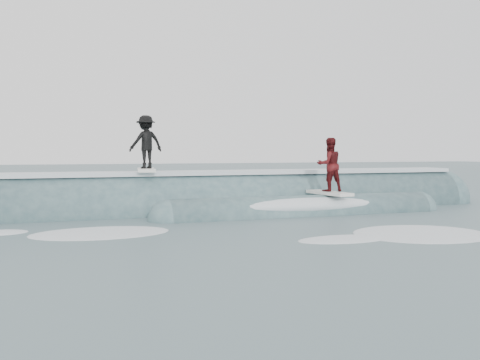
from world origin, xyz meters
name	(u,v)px	position (x,y,z in m)	size (l,w,h in m)	color
ground	(284,226)	(0.00, 0.00, 0.00)	(160.00, 160.00, 0.00)	#435D61
breaking_wave	(240,209)	(0.26, 4.12, 0.04)	(20.57, 4.10, 2.64)	#38565E
surfer_black	(146,144)	(-2.95, 4.43, 2.29)	(1.26, 2.06, 1.85)	white
surfer_red	(329,167)	(2.70, 2.23, 1.53)	(0.89, 2.04, 1.87)	white
whitewater	(361,229)	(1.68, -1.21, 0.00)	(16.01, 7.55, 0.10)	white
far_swells	(119,188)	(-2.08, 17.65, 0.00)	(35.14, 8.65, 0.80)	#38565E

